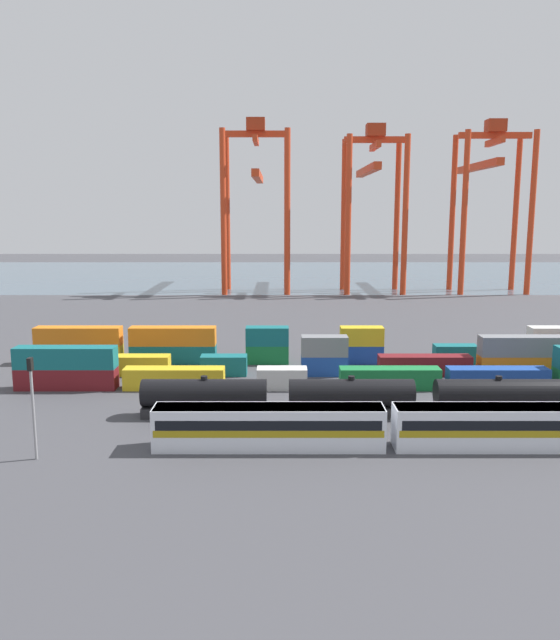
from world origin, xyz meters
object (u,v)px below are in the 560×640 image
Objects in this scene: gantry_crane_central at (372,190)px; shipping_container_5 at (497,378)px; freight_tank_row at (424,397)px; shipping_container_10 at (224,365)px; gantry_crane_east at (488,187)px; passenger_train at (389,425)px; shipping_container_11 at (324,365)px; shipping_container_28 at (549,354)px; shipping_container_14 at (524,365)px; signal_mast at (32,395)px; gantry_crane_west at (256,189)px; shipping_container_27 at (455,354)px.

shipping_container_5 is at bearing -89.11° from gantry_crane_central.
shipping_container_10 is at bearing 142.96° from freight_tank_row.
gantry_crane_east is at bearing 69.26° from freight_tank_row.
passenger_train reaches higher than shipping_container_11.
shipping_container_5 is 2.00× the size of shipping_container_28.
passenger_train reaches higher than shipping_container_14.
signal_mast is 143.89m from gantry_crane_east.
shipping_container_28 is 0.13× the size of gantry_crane_west.
passenger_train is at bearing -97.29° from gantry_crane_central.
passenger_train is 0.94× the size of gantry_crane_west.
gantry_crane_east is (63.34, 90.87, 26.54)m from shipping_container_10.
shipping_container_5 is 105.29m from gantry_crane_east.
signal_mast is 0.20× the size of gantry_crane_west.
gantry_crane_west is (-31.23, 84.52, 26.08)m from shipping_container_27.
shipping_container_14 is at bearing 0.00° from shipping_container_10.
gantry_crane_central is (-0.10, 84.45, 25.83)m from shipping_container_27.
passenger_train is 35.95m from shipping_container_27.
shipping_container_28 is (32.47, 6.63, 0.00)m from shipping_container_11.
shipping_container_27 is (15.09, 32.62, -0.84)m from passenger_train.
signal_mast is 52.49m from shipping_container_5.
freight_tank_row is 4.88× the size of shipping_container_14.
shipping_container_5 and shipping_container_28 have the same top height.
freight_tank_row is 118.17m from gantry_crane_east.
gantry_crane_west reaches higher than gantry_crane_central.
gantry_crane_west reaches higher than shipping_container_28.
shipping_container_28 is (23.18, 23.60, -0.74)m from freight_tank_row.
gantry_crane_west is (1.08, 91.14, 26.08)m from shipping_container_10.
shipping_container_27 is (-1.41, 13.25, 0.00)m from shipping_container_5.
shipping_container_27 is at bearing 19.13° from shipping_container_11.
gantry_crane_west is at bearing 101.20° from freight_tank_row.
freight_tank_row is 9.77× the size of shipping_container_27.
passenger_train is at bearing -120.31° from freight_tank_row.
signal_mast is 1.49× the size of shipping_container_27.
passenger_train is at bearing -82.15° from gantry_crane_west.
shipping_container_27 is at bearing 65.17° from passenger_train.
shipping_container_10 is (-22.49, 16.98, -0.74)m from freight_tank_row.
signal_mast is at bearing -133.26° from shipping_container_11.
shipping_container_11 is (-20.52, 6.63, 0.00)m from shipping_container_5.
freight_tank_row is 19.36m from shipping_container_11.
signal_mast reaches higher than shipping_container_27.
gantry_crane_east is (31.02, 84.24, 26.54)m from shipping_container_27.
shipping_container_14 is at bearing -85.35° from gantry_crane_central.
shipping_container_28 is 99.06m from gantry_crane_west.
signal_mast is at bearing -149.32° from shipping_container_28.
shipping_container_28 is at bearing 0.00° from shipping_container_27.
shipping_container_28 is (13.36, 0.00, 0.00)m from shipping_container_27.
passenger_train is at bearing -114.83° from shipping_container_27.
gantry_crane_west is (-16.14, 117.14, 25.23)m from passenger_train.
shipping_container_5 and shipping_container_14 have the same top height.
signal_mast is 60.70m from shipping_container_14.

